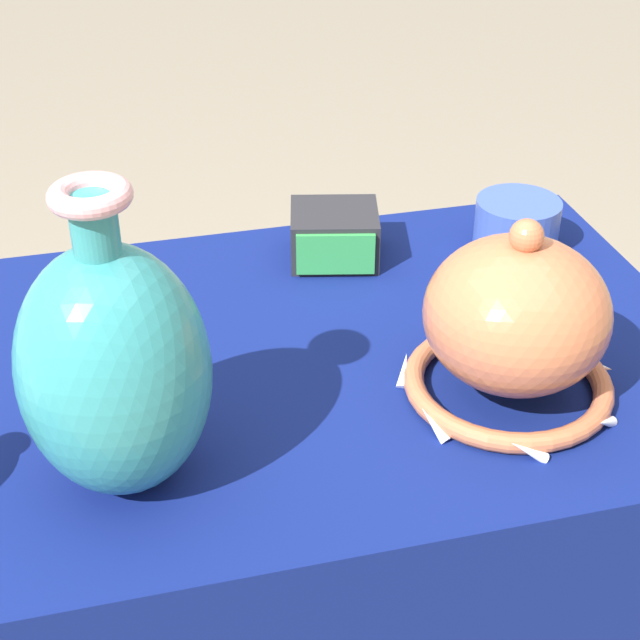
{
  "coord_description": "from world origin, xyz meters",
  "views": [
    {
      "loc": [
        -0.15,
        -0.89,
        1.36
      ],
      "look_at": [
        0.04,
        -0.11,
        0.84
      ],
      "focal_mm": 55.0,
      "sensor_mm": 36.0,
      "label": 1
    }
  ],
  "objects_px": {
    "vase_tall_bulbous": "(114,368)",
    "vase_dome_bell": "(515,325)",
    "pot_squat_cobalt": "(517,226)",
    "mosaic_tile_box": "(334,235)"
  },
  "relations": [
    {
      "from": "vase_tall_bulbous",
      "to": "pot_squat_cobalt",
      "type": "distance_m",
      "value": 0.64
    },
    {
      "from": "vase_tall_bulbous",
      "to": "pot_squat_cobalt",
      "type": "relative_size",
      "value": 2.73
    },
    {
      "from": "mosaic_tile_box",
      "to": "vase_dome_bell",
      "type": "bearing_deg",
      "value": -59.24
    },
    {
      "from": "vase_tall_bulbous",
      "to": "vase_dome_bell",
      "type": "xyz_separation_m",
      "value": [
        0.4,
        0.04,
        -0.04
      ]
    },
    {
      "from": "vase_dome_bell",
      "to": "mosaic_tile_box",
      "type": "xyz_separation_m",
      "value": [
        -0.1,
        0.33,
        -0.05
      ]
    },
    {
      "from": "vase_tall_bulbous",
      "to": "mosaic_tile_box",
      "type": "relative_size",
      "value": 2.3
    },
    {
      "from": "vase_tall_bulbous",
      "to": "pot_squat_cobalt",
      "type": "height_order",
      "value": "vase_tall_bulbous"
    },
    {
      "from": "mosaic_tile_box",
      "to": "vase_tall_bulbous",
      "type": "bearing_deg",
      "value": -116.21
    },
    {
      "from": "vase_dome_bell",
      "to": "mosaic_tile_box",
      "type": "bearing_deg",
      "value": 107.8
    },
    {
      "from": "vase_dome_bell",
      "to": "mosaic_tile_box",
      "type": "relative_size",
      "value": 1.79
    }
  ]
}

